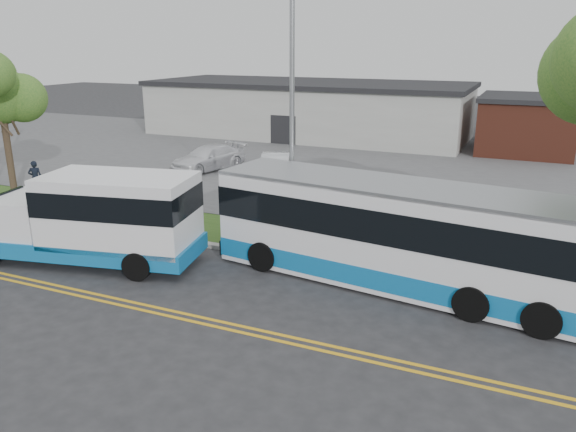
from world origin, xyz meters
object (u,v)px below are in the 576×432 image
at_px(streetlight_near, 291,104).
at_px(parked_car_a, 276,167).
at_px(parked_car_b, 208,158).
at_px(shuttle_bus, 99,216).
at_px(pedestrian, 35,178).
at_px(tree_west, 0,92).
at_px(transit_bus, 395,234).

xyz_separation_m(streetlight_near, parked_car_a, (-4.66, 8.64, -4.41)).
bearing_deg(parked_car_b, shuttle_bus, -55.52).
bearing_deg(pedestrian, streetlight_near, 134.64).
bearing_deg(shuttle_bus, parked_car_a, 75.77).
distance_m(tree_west, pedestrian, 4.29).
height_order(transit_bus, parked_car_b, transit_bus).
height_order(shuttle_bus, transit_bus, transit_bus).
bearing_deg(pedestrian, transit_bus, 129.27).
height_order(tree_west, pedestrian, tree_west).
distance_m(tree_west, parked_car_a, 13.86).
xyz_separation_m(shuttle_bus, parked_car_a, (0.60, 13.01, -0.84)).
bearing_deg(pedestrian, parked_car_b, -160.59).
xyz_separation_m(transit_bus, parked_car_b, (-13.86, 11.59, -0.83)).
distance_m(shuttle_bus, parked_car_a, 13.05).
relative_size(streetlight_near, parked_car_b, 1.95).
relative_size(streetlight_near, pedestrian, 5.55).
xyz_separation_m(transit_bus, pedestrian, (-18.63, 3.25, -0.68)).
bearing_deg(parked_car_a, transit_bus, -69.35).
bearing_deg(shuttle_bus, pedestrian, 136.83).
height_order(transit_bus, parked_car_a, transit_bus).
xyz_separation_m(shuttle_bus, transit_bus, (9.69, 2.24, -0.02)).
xyz_separation_m(tree_west, streetlight_near, (15.00, -0.47, 0.11)).
relative_size(tree_west, transit_bus, 0.58).
distance_m(streetlight_near, pedestrian, 14.88).
relative_size(transit_bus, parked_car_b, 2.44).
height_order(streetlight_near, shuttle_bus, streetlight_near).
distance_m(pedestrian, parked_car_a, 12.15).
xyz_separation_m(streetlight_near, transit_bus, (4.43, -2.13, -3.59)).
bearing_deg(parked_car_a, pedestrian, -161.27).
height_order(pedestrian, parked_car_b, pedestrian).
xyz_separation_m(tree_west, parked_car_a, (10.34, 8.17, -4.30)).
bearing_deg(pedestrian, shuttle_bus, 107.59).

